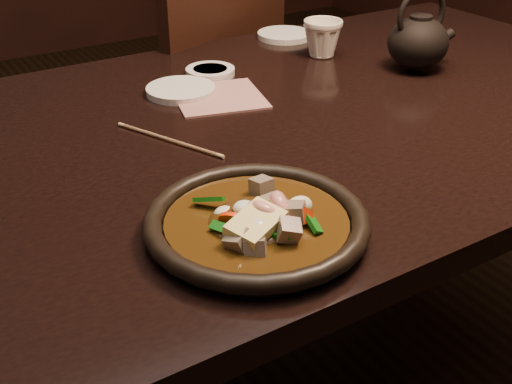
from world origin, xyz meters
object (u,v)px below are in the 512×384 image
table (287,152)px  tea_cup (322,37)px  plate (257,223)px  chair (191,101)px  teapot (419,40)px

table → tea_cup: tea_cup is taller
table → plate: plate is taller
table → chair: size_ratio=1.62×
table → chair: bearing=79.5°
teapot → tea_cup: bearing=129.8°
chair → tea_cup: size_ratio=11.70×
chair → tea_cup: chair is taller
tea_cup → teapot: size_ratio=0.51×
plate → teapot: 0.69m
table → plate: (-0.25, -0.29, 0.09)m
plate → teapot: size_ratio=1.68×
chair → teapot: size_ratio=6.00×
table → teapot: 0.38m
chair → tea_cup: (0.12, -0.40, 0.26)m
chair → plate: (-0.36, -0.91, 0.23)m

